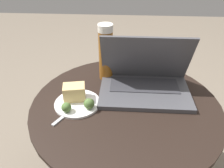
{
  "coord_description": "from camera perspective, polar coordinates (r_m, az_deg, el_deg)",
  "views": [
    {
      "loc": [
        -0.01,
        -0.67,
        1.04
      ],
      "look_at": [
        -0.05,
        0.02,
        0.58
      ],
      "focal_mm": 35.0,
      "sensor_mm": 36.0,
      "label": 1
    }
  ],
  "objects": [
    {
      "name": "table",
      "position": [
        0.93,
        3.29,
        -11.02
      ],
      "size": [
        0.73,
        0.73,
        0.51
      ],
      "color": "#9E9EA3",
      "rests_on": "ground_plane"
    },
    {
      "name": "laptop",
      "position": [
        0.9,
        8.57,
        0.94
      ],
      "size": [
        0.36,
        0.24,
        0.23
      ],
      "color": "#47474C",
      "rests_on": "table"
    },
    {
      "name": "beer_glass",
      "position": [
        0.94,
        -1.64,
        8.2
      ],
      "size": [
        0.06,
        0.06,
        0.25
      ],
      "color": "brown",
      "rests_on": "table"
    },
    {
      "name": "snack_plate",
      "position": [
        0.84,
        -9.27,
        -3.82
      ],
      "size": [
        0.17,
        0.17,
        0.07
      ],
      "color": "white",
      "rests_on": "table"
    },
    {
      "name": "fork",
      "position": [
        0.83,
        -10.1,
        -6.42
      ],
      "size": [
        0.1,
        0.16,
        0.0
      ],
      "color": "#B2B2B7",
      "rests_on": "table"
    }
  ]
}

